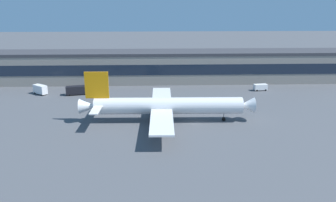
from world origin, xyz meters
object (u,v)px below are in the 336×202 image
(airliner, at_px, (165,106))
(stair_truck, at_px, (40,89))
(crew_van, at_px, (261,87))
(fuel_truck, at_px, (78,90))

(airliner, height_order, stair_truck, airliner)
(stair_truck, bearing_deg, airliner, -34.05)
(airliner, distance_m, stair_truck, 56.15)
(airliner, xyz_separation_m, stair_truck, (-46.47, 31.40, -2.78))
(crew_van, xyz_separation_m, stair_truck, (-85.14, -2.33, 0.52))
(stair_truck, bearing_deg, fuel_truck, -4.19)
(fuel_truck, height_order, stair_truck, stair_truck)
(crew_van, relative_size, stair_truck, 0.88)
(fuel_truck, bearing_deg, airliner, -43.35)
(airliner, distance_m, fuel_truck, 44.30)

